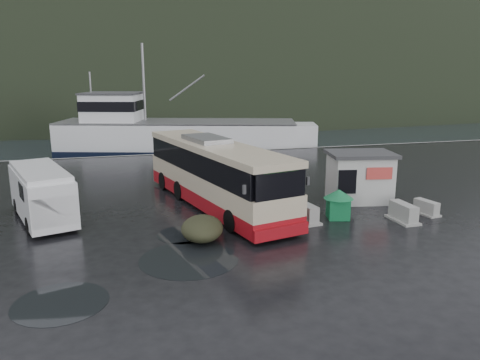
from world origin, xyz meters
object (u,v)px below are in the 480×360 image
object	(u,v)px
waste_bin_right	(338,218)
ticket_kiosk	(358,201)
waste_bin_left	(287,217)
jersey_barrier_c	(402,221)
fishing_trawler	(178,141)
jersey_barrier_a	(305,221)
jersey_barrier_b	(426,214)
dome_tent	(202,239)
white_van	(44,220)
coach_bus	(216,205)

from	to	relation	value
waste_bin_right	ticket_kiosk	xyz separation A→B (m)	(2.56, 2.62, 0.00)
waste_bin_left	jersey_barrier_c	xyz separation A→B (m)	(5.14, -2.06, 0.00)
ticket_kiosk	fishing_trawler	size ratio (longest dim) A/B	0.12
jersey_barrier_a	jersey_barrier_c	distance (m)	4.72
ticket_kiosk	jersey_barrier_b	xyz separation A→B (m)	(2.05, -3.16, 0.00)
dome_tent	ticket_kiosk	bearing A→B (deg)	21.87
white_van	ticket_kiosk	xyz separation A→B (m)	(16.51, -0.85, 0.00)
jersey_barrier_a	dome_tent	bearing A→B (deg)	-167.61
waste_bin_right	dome_tent	bearing A→B (deg)	-170.13
waste_bin_left	jersey_barrier_c	bearing A→B (deg)	-21.88
coach_bus	waste_bin_right	world-z (taller)	coach_bus
jersey_barrier_a	jersey_barrier_b	size ratio (longest dim) A/B	1.24
waste_bin_right	jersey_barrier_a	bearing A→B (deg)	-177.81
waste_bin_left	coach_bus	bearing A→B (deg)	136.19
white_van	jersey_barrier_c	bearing A→B (deg)	-33.37
ticket_kiosk	waste_bin_left	bearing A→B (deg)	-149.46
jersey_barrier_a	jersey_barrier_b	bearing A→B (deg)	-4.30
ticket_kiosk	jersey_barrier_a	distance (m)	5.08
coach_bus	jersey_barrier_c	world-z (taller)	coach_bus
coach_bus	waste_bin_right	xyz separation A→B (m)	(5.35, -3.73, 0.00)
coach_bus	waste_bin_right	size ratio (longest dim) A/B	8.80
white_van	fishing_trawler	distance (m)	26.22
white_van	jersey_barrier_b	xyz separation A→B (m)	(18.56, -4.01, 0.00)
jersey_barrier_b	fishing_trawler	distance (m)	29.70
white_van	ticket_kiosk	world-z (taller)	ticket_kiosk
waste_bin_left	jersey_barrier_a	distance (m)	1.06
ticket_kiosk	fishing_trawler	bearing A→B (deg)	115.46
white_van	dome_tent	world-z (taller)	white_van
waste_bin_right	jersey_barrier_b	xyz separation A→B (m)	(4.61, -0.55, 0.00)
jersey_barrier_c	jersey_barrier_a	bearing A→B (deg)	165.63
white_van	jersey_barrier_c	distance (m)	17.41
coach_bus	ticket_kiosk	bearing A→B (deg)	-21.61
coach_bus	waste_bin_left	world-z (taller)	coach_bus
waste_bin_left	dome_tent	xyz separation A→B (m)	(-4.66, -2.04, 0.00)
white_van	waste_bin_left	size ratio (longest dim) A/B	4.74
white_van	jersey_barrier_c	size ratio (longest dim) A/B	3.50
white_van	waste_bin_right	distance (m)	14.37
dome_tent	jersey_barrier_c	size ratio (longest dim) A/B	1.43
jersey_barrier_c	coach_bus	bearing A→B (deg)	148.69
coach_bus	jersey_barrier_b	world-z (taller)	coach_bus
waste_bin_left	dome_tent	distance (m)	5.09
coach_bus	white_van	world-z (taller)	coach_bus
coach_bus	jersey_barrier_b	size ratio (longest dim) A/B	9.06
coach_bus	jersey_barrier_b	xyz separation A→B (m)	(9.96, -4.27, 0.00)
fishing_trawler	waste_bin_right	bearing A→B (deg)	-64.82
waste_bin_left	white_van	bearing A→B (deg)	167.20
waste_bin_left	ticket_kiosk	xyz separation A→B (m)	(4.89, 1.79, 0.00)
waste_bin_right	ticket_kiosk	size ratio (longest dim) A/B	0.42
jersey_barrier_a	jersey_barrier_c	bearing A→B (deg)	-14.37
jersey_barrier_b	jersey_barrier_c	world-z (taller)	jersey_barrier_c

